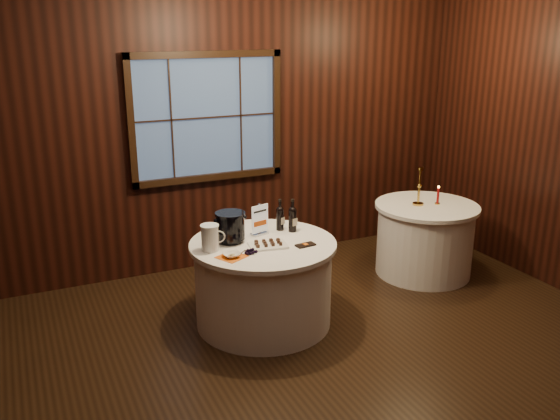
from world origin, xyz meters
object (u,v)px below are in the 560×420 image
ice_bucket (231,227)px  red_candle (438,197)px  sign_stand (259,224)px  port_bottle_left (280,217)px  port_bottle_right (293,218)px  brass_candlestick (419,191)px  side_table (425,239)px  chocolate_plate (268,244)px  cracker_bowl (231,255)px  grape_bunch (251,251)px  chocolate_box (305,245)px  main_table (263,282)px  glass_pitcher (210,238)px

ice_bucket → red_candle: bearing=3.6°
sign_stand → ice_bucket: (-0.30, -0.07, 0.04)m
sign_stand → port_bottle_left: (0.22, 0.04, 0.03)m
port_bottle_right → brass_candlestick: 1.56m
side_table → chocolate_plate: size_ratio=3.11×
sign_stand → brass_candlestick: size_ratio=0.72×
sign_stand → cracker_bowl: (-0.42, -0.40, -0.08)m
side_table → cracker_bowl: size_ratio=7.59×
port_bottle_left → red_candle: bearing=-23.4°
port_bottle_left → cracker_bowl: size_ratio=2.06×
sign_stand → grape_bunch: size_ratio=1.65×
port_bottle_right → chocolate_box: port_bottle_right is taller
chocolate_plate → red_candle: (2.11, 0.38, 0.06)m
port_bottle_left → red_candle: 1.84m
ice_bucket → chocolate_plate: ice_bucket is taller
main_table → brass_candlestick: 2.01m
sign_stand → glass_pitcher: size_ratio=1.29×
port_bottle_right → ice_bucket: port_bottle_right is taller
port_bottle_right → brass_candlestick: bearing=-5.2°
port_bottle_left → chocolate_plate: (-0.27, -0.34, -0.11)m
red_candle → sign_stand: bearing=-177.7°
sign_stand → red_candle: sign_stand is taller
chocolate_box → cracker_bowl: (-0.66, 0.02, 0.01)m
main_table → port_bottle_right: port_bottle_right is taller
chocolate_box → brass_candlestick: bearing=13.0°
chocolate_box → cracker_bowl: cracker_bowl is taller
ice_bucket → brass_candlestick: brass_candlestick is taller
ice_bucket → chocolate_box: ice_bucket is taller
port_bottle_right → side_table: bearing=-6.8°
side_table → port_bottle_left: bearing=-177.6°
side_table → chocolate_box: chocolate_box is taller
side_table → glass_pitcher: 2.54m
sign_stand → glass_pitcher: 0.55m
port_bottle_left → red_candle: port_bottle_left is taller
port_bottle_right → brass_candlestick: brass_candlestick is taller
ice_bucket → glass_pitcher: bearing=-152.4°
side_table → chocolate_plate: chocolate_plate is taller
glass_pitcher → red_candle: size_ratio=1.11×
port_bottle_right → cracker_bowl: (-0.72, -0.35, -0.11)m
side_table → port_bottle_left: 1.81m
ice_bucket → brass_candlestick: (2.16, 0.21, 0.00)m
glass_pitcher → brass_candlestick: bearing=23.3°
port_bottle_left → grape_bunch: size_ratio=1.68×
cracker_bowl → side_table: bearing=12.2°
port_bottle_right → chocolate_plate: 0.46m
brass_candlestick → grape_bunch: bearing=-165.5°
sign_stand → glass_pitcher: bearing=-175.3°
sign_stand → chocolate_box: (0.25, -0.42, -0.09)m
side_table → glass_pitcher: (-2.47, -0.29, 0.50)m
main_table → sign_stand: sign_stand is taller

